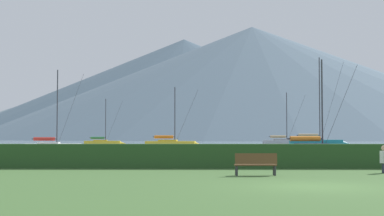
{
  "coord_description": "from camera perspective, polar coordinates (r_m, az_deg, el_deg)",
  "views": [
    {
      "loc": [
        -3.92,
        -19.18,
        1.69
      ],
      "look_at": [
        -4.72,
        67.99,
        5.92
      ],
      "focal_mm": 53.65,
      "sensor_mm": 36.0,
      "label": 1
    }
  ],
  "objects": [
    {
      "name": "distant_hill_central_peak",
      "position": [
        320.46,
        6.02,
        2.53
      ],
      "size": [
        297.12,
        297.12,
        62.52
      ],
      "primitive_type": "cone",
      "color": "#4C6070",
      "rests_on": "ground_plane"
    },
    {
      "name": "hedge_line",
      "position": [
        30.45,
        7.95,
        -4.75
      ],
      "size": [
        80.0,
        1.2,
        1.26
      ],
      "primitive_type": "cube",
      "color": "#284C23",
      "rests_on": "ground_plane"
    },
    {
      "name": "harbor_water",
      "position": [
        156.24,
        1.96,
        -3.39
      ],
      "size": [
        320.0,
        246.0,
        0.0
      ],
      "primitive_type": "cube",
      "color": "gray",
      "rests_on": "ground_plane"
    },
    {
      "name": "sailboat_slip_6",
      "position": [
        60.08,
        -13.66,
        -3.79
      ],
      "size": [
        6.57,
        2.3,
        8.44
      ],
      "rotation": [
        0.0,
        0.0,
        0.07
      ],
      "color": "white",
      "rests_on": "harbor_water"
    },
    {
      "name": "ground_plane",
      "position": [
        19.65,
        12.15,
        -7.65
      ],
      "size": [
        1000.0,
        1000.0,
        0.0
      ],
      "primitive_type": "plane",
      "color": "#3D602D"
    },
    {
      "name": "distant_hill_east_ridge",
      "position": [
        383.04,
        -0.8,
        1.94
      ],
      "size": [
        302.35,
        302.35,
        66.38
      ],
      "primitive_type": "cone",
      "color": "#425666",
      "rests_on": "ground_plane"
    },
    {
      "name": "distant_hill_west_ridge",
      "position": [
        401.43,
        -8.48,
        0.04
      ],
      "size": [
        237.67,
        237.67,
        42.36
      ],
      "primitive_type": "cone",
      "color": "slate",
      "rests_on": "ground_plane"
    },
    {
      "name": "person_seated_viewer",
      "position": [
        27.44,
        18.53,
        -4.73
      ],
      "size": [
        0.36,
        0.57,
        1.25
      ],
      "rotation": [
        0.0,
        0.0,
        -0.05
      ],
      "color": "#2D3347",
      "rests_on": "ground_plane"
    },
    {
      "name": "sailboat_slip_4",
      "position": [
        44.2,
        12.34,
        -4.16
      ],
      "size": [
        7.14,
        2.96,
        7.48
      ],
      "rotation": [
        0.0,
        0.0,
        0.15
      ],
      "color": "navy",
      "rests_on": "harbor_water"
    },
    {
      "name": "sailboat_slip_11",
      "position": [
        82.53,
        12.27,
        -3.39
      ],
      "size": [
        8.44,
        2.94,
        12.75
      ],
      "rotation": [
        0.0,
        0.0,
        -0.07
      ],
      "color": "#19707A",
      "rests_on": "harbor_water"
    },
    {
      "name": "sailboat_slip_2",
      "position": [
        91.83,
        -8.84,
        -3.46
      ],
      "size": [
        6.57,
        2.36,
        7.57
      ],
      "rotation": [
        0.0,
        0.0,
        0.08
      ],
      "color": "gold",
      "rests_on": "harbor_water"
    },
    {
      "name": "sailboat_slip_10",
      "position": [
        73.73,
        -2.06,
        -3.62
      ],
      "size": [
        7.45,
        2.68,
        7.97
      ],
      "rotation": [
        0.0,
        0.0,
        -0.08
      ],
      "color": "gold",
      "rests_on": "harbor_water"
    },
    {
      "name": "park_bench_near_path",
      "position": [
        24.55,
        6.35,
        -5.46
      ],
      "size": [
        1.81,
        0.57,
        0.95
      ],
      "rotation": [
        0.0,
        0.0,
        0.05
      ],
      "color": "brown",
      "rests_on": "ground_plane"
    },
    {
      "name": "sailboat_slip_5",
      "position": [
        92.43,
        9.15,
        -3.41
      ],
      "size": [
        7.47,
        2.6,
        8.59
      ],
      "rotation": [
        0.0,
        0.0,
        0.07
      ],
      "color": "#9E9EA3",
      "rests_on": "harbor_water"
    }
  ]
}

